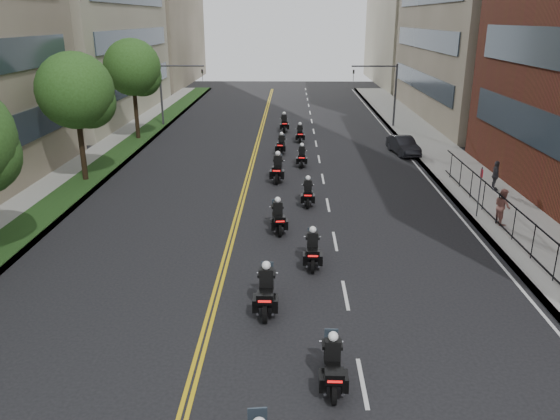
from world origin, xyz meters
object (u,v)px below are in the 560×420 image
(motorcycle_10, at_px, (284,124))
(pedestrian_b, at_px, (502,206))
(motorcycle_7, at_px, (302,157))
(pedestrian_c, at_px, (496,176))
(motorcycle_8, at_px, (281,145))
(motorcycle_9, at_px, (300,134))
(motorcycle_5, at_px, (308,193))
(motorcycle_6, at_px, (278,169))
(motorcycle_1, at_px, (333,366))
(motorcycle_2, at_px, (266,292))
(parked_sedan, at_px, (403,145))
(motorcycle_3, at_px, (312,251))
(motorcycle_4, at_px, (278,218))

(motorcycle_10, height_order, pedestrian_b, pedestrian_b)
(motorcycle_7, height_order, pedestrian_c, pedestrian_c)
(motorcycle_8, bearing_deg, motorcycle_9, 76.33)
(motorcycle_5, height_order, motorcycle_8, same)
(motorcycle_6, distance_m, pedestrian_b, 13.13)
(motorcycle_5, bearing_deg, motorcycle_1, -87.80)
(motorcycle_2, xyz_separation_m, motorcycle_7, (1.54, 19.24, -0.08))
(parked_sedan, distance_m, pedestrian_b, 14.79)
(motorcycle_8, bearing_deg, motorcycle_6, -84.94)
(motorcycle_9, bearing_deg, parked_sedan, -29.68)
(motorcycle_5, relative_size, parked_sedan, 0.55)
(motorcycle_2, xyz_separation_m, motorcycle_10, (0.20, 31.05, -0.02))
(motorcycle_9, bearing_deg, motorcycle_10, 105.74)
(parked_sedan, height_order, pedestrian_b, pedestrian_b)
(motorcycle_6, xyz_separation_m, pedestrian_b, (10.79, -7.48, 0.28))
(motorcycle_2, relative_size, motorcycle_8, 1.12)
(pedestrian_b, bearing_deg, motorcycle_6, 46.39)
(motorcycle_1, xyz_separation_m, motorcycle_5, (-0.23, 15.20, -0.01))
(motorcycle_3, height_order, motorcycle_8, motorcycle_3)
(motorcycle_2, height_order, motorcycle_8, motorcycle_2)
(motorcycle_7, relative_size, motorcycle_10, 0.91)
(motorcycle_4, distance_m, pedestrian_c, 13.68)
(motorcycle_2, xyz_separation_m, parked_sedan, (8.99, 22.81, -0.06))
(pedestrian_c, bearing_deg, motorcycle_7, 69.74)
(motorcycle_6, bearing_deg, pedestrian_c, -6.81)
(motorcycle_8, bearing_deg, motorcycle_4, -83.70)
(pedestrian_c, bearing_deg, motorcycle_10, 42.16)
(motorcycle_5, distance_m, motorcycle_9, 15.61)
(motorcycle_6, xyz_separation_m, motorcycle_10, (0.19, 15.43, -0.05))
(motorcycle_7, distance_m, motorcycle_10, 11.89)
(motorcycle_1, bearing_deg, pedestrian_b, 54.43)
(motorcycle_2, bearing_deg, motorcycle_9, 87.27)
(motorcycle_4, relative_size, motorcycle_7, 1.05)
(motorcycle_6, relative_size, motorcycle_8, 1.17)
(motorcycle_1, relative_size, motorcycle_7, 1.03)
(motorcycle_9, bearing_deg, motorcycle_6, -99.20)
(motorcycle_3, bearing_deg, pedestrian_c, 43.92)
(motorcycle_4, bearing_deg, motorcycle_3, -76.10)
(motorcycle_1, xyz_separation_m, motorcycle_4, (-1.72, 11.33, 0.01))
(motorcycle_1, relative_size, motorcycle_3, 0.98)
(pedestrian_c, bearing_deg, motorcycle_1, 156.55)
(motorcycle_8, bearing_deg, parked_sedan, 5.71)
(motorcycle_2, bearing_deg, parked_sedan, 68.98)
(motorcycle_3, distance_m, motorcycle_8, 19.28)
(motorcycle_3, distance_m, pedestrian_b, 10.17)
(motorcycle_1, distance_m, motorcycle_2, 4.45)
(motorcycle_4, bearing_deg, motorcycle_5, 61.44)
(motorcycle_5, bearing_deg, motorcycle_3, -88.88)
(motorcycle_6, height_order, parked_sedan, motorcycle_6)
(motorcycle_2, relative_size, parked_sedan, 0.62)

